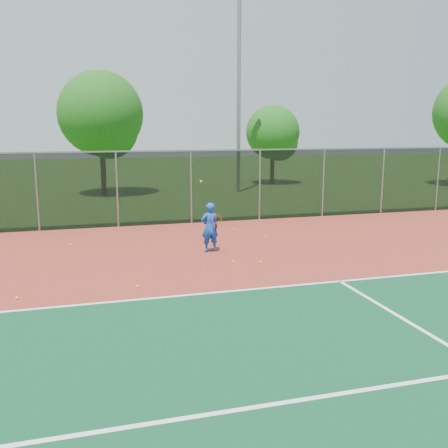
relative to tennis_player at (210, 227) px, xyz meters
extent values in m
plane|color=#285317|center=(0.46, -7.02, -0.82)|extent=(120.00, 120.00, 0.00)
cube|color=maroon|center=(0.46, -5.02, -0.81)|extent=(30.00, 20.00, 0.02)
cube|color=white|center=(2.46, -4.02, -0.78)|extent=(22.00, 0.10, 0.00)
cube|color=black|center=(0.46, 4.98, 0.70)|extent=(30.00, 0.04, 3.00)
cube|color=gray|center=(0.46, 4.98, 2.20)|extent=(30.00, 0.06, 0.06)
imported|color=#1349B9|center=(0.00, 0.00, 0.00)|extent=(0.62, 0.45, 1.59)
cylinder|color=black|center=(0.15, -0.25, 0.01)|extent=(0.03, 0.15, 0.27)
torus|color=#A51414|center=(0.15, -0.35, 0.31)|extent=(0.30, 0.13, 0.29)
sphere|color=yellow|center=(-0.25, 0.10, 1.46)|extent=(0.07, 0.07, 0.07)
sphere|color=yellow|center=(1.73, 3.00, -0.76)|extent=(0.07, 0.07, 0.07)
sphere|color=yellow|center=(2.47, 1.49, -0.76)|extent=(0.07, 0.07, 0.07)
sphere|color=yellow|center=(-5.42, -3.21, -0.76)|extent=(0.07, 0.07, 0.07)
sphere|color=yellow|center=(0.31, -1.52, -0.76)|extent=(0.07, 0.07, 0.07)
sphere|color=yellow|center=(-4.34, 2.10, -0.76)|extent=(0.07, 0.07, 0.07)
sphere|color=yellow|center=(-2.63, -3.12, -0.76)|extent=(0.07, 0.07, 0.07)
sphere|color=yellow|center=(1.10, -1.77, -0.76)|extent=(0.07, 0.07, 0.07)
cylinder|color=gray|center=(5.43, 14.38, 5.76)|extent=(0.24, 0.24, 13.15)
cylinder|color=#382414|center=(-2.67, 15.14, 0.56)|extent=(0.30, 0.30, 2.75)
sphere|color=#175015|center=(-2.67, 15.14, 3.92)|extent=(4.89, 4.89, 4.89)
sphere|color=#175015|center=(-2.27, 14.84, 3.00)|extent=(3.36, 3.36, 3.36)
cylinder|color=#382414|center=(9.11, 18.10, 0.24)|extent=(0.30, 0.30, 2.11)
sphere|color=#175015|center=(9.11, 18.10, 2.82)|extent=(3.75, 3.75, 3.75)
sphere|color=#175015|center=(9.51, 17.80, 2.11)|extent=(2.58, 2.58, 2.58)
camera|label=1|loc=(-3.77, -15.11, 3.11)|focal=40.00mm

